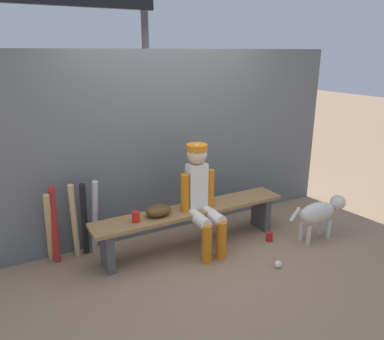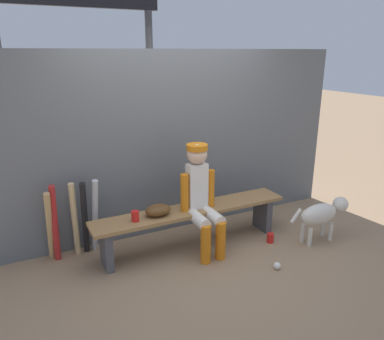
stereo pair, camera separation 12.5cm
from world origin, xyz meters
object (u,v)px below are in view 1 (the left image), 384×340
(baseball_glove, at_px, (158,210))
(scoreboard, at_px, (77,7))
(bat_aluminum_black, at_px, (84,220))
(dog, at_px, (320,212))
(dugout_bench, at_px, (192,217))
(cup_on_ground, at_px, (269,237))
(bat_aluminum_red, at_px, (54,226))
(baseball, at_px, (278,264))
(bat_wood_tan, at_px, (49,229))
(bat_aluminum_silver, at_px, (95,217))
(bat_wood_natural, at_px, (74,221))
(cup_on_bench, at_px, (136,217))
(player_seated, at_px, (202,195))

(baseball_glove, xyz_separation_m, scoreboard, (-0.30, 1.66, 2.13))
(bat_aluminum_black, height_order, dog, bat_aluminum_black)
(dugout_bench, height_order, cup_on_ground, dugout_bench)
(bat_aluminum_red, height_order, baseball, bat_aluminum_red)
(dugout_bench, height_order, scoreboard, scoreboard)
(bat_wood_tan, bearing_deg, cup_on_ground, -16.66)
(bat_aluminum_silver, bearing_deg, scoreboard, 77.21)
(scoreboard, bearing_deg, bat_wood_natural, -111.60)
(bat_wood_natural, height_order, baseball, bat_wood_natural)
(bat_wood_natural, distance_m, baseball, 2.18)
(baseball, xyz_separation_m, scoreboard, (-1.27, 2.48, 2.62))
(cup_on_ground, relative_size, cup_on_bench, 1.00)
(cup_on_bench, xyz_separation_m, dog, (2.09, -0.52, -0.18))
(player_seated, xyz_separation_m, bat_aluminum_black, (-1.17, 0.46, -0.22))
(dugout_bench, distance_m, cup_on_bench, 0.69)
(player_seated, distance_m, dog, 1.46)
(bat_wood_natural, relative_size, cup_on_bench, 7.70)
(scoreboard, bearing_deg, bat_wood_tan, -120.52)
(baseball, distance_m, dog, 0.95)
(cup_on_ground, relative_size, dog, 0.13)
(bat_aluminum_silver, distance_m, bat_aluminum_red, 0.41)
(baseball, bearing_deg, dugout_bench, 124.59)
(baseball, relative_size, cup_on_bench, 0.67)
(bat_aluminum_black, xyz_separation_m, bat_wood_natural, (-0.10, 0.03, -0.00))
(bat_aluminum_red, bearing_deg, baseball, -30.57)
(cup_on_ground, bearing_deg, baseball_glove, 165.19)
(bat_aluminum_black, bearing_deg, cup_on_bench, -40.54)
(bat_wood_natural, height_order, cup_on_bench, bat_wood_natural)
(bat_wood_tan, xyz_separation_m, cup_on_ground, (2.33, -0.70, -0.35))
(bat_wood_natural, bearing_deg, bat_aluminum_black, -14.16)
(player_seated, height_order, cup_on_bench, player_seated)
(baseball, bearing_deg, cup_on_bench, 147.23)
(bat_aluminum_silver, height_order, bat_wood_tan, bat_aluminum_silver)
(bat_aluminum_silver, distance_m, baseball, 2.00)
(bat_wood_natural, bearing_deg, player_seated, -20.98)
(bat_aluminum_silver, relative_size, bat_wood_natural, 1.03)
(bat_wood_natural, distance_m, bat_aluminum_red, 0.21)
(player_seated, relative_size, dog, 1.42)
(bat_aluminum_red, bearing_deg, baseball_glove, -19.03)
(bat_wood_natural, relative_size, baseball, 11.44)
(bat_aluminum_black, xyz_separation_m, baseball, (1.68, -1.17, -0.39))
(scoreboard, xyz_separation_m, dog, (2.13, -2.20, -2.32))
(player_seated, height_order, dog, player_seated)
(bat_aluminum_silver, xyz_separation_m, bat_wood_tan, (-0.47, 0.01, -0.03))
(player_seated, xyz_separation_m, bat_wood_tan, (-1.53, 0.47, -0.25))
(bat_aluminum_red, xyz_separation_m, baseball, (1.98, -1.17, -0.40))
(baseball_glove, xyz_separation_m, bat_wood_natural, (-0.81, 0.38, -0.10))
(cup_on_bench, bearing_deg, bat_wood_tan, 154.04)
(cup_on_bench, distance_m, dog, 2.16)
(baseball_glove, relative_size, cup_on_ground, 2.55)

